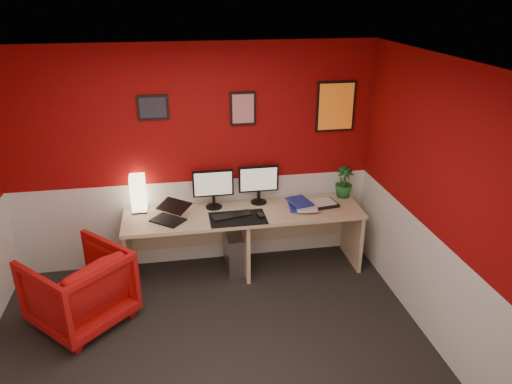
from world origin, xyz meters
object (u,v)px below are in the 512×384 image
object	(u,v)px
laptop	(167,212)
pc_tower	(235,251)
shoji_lamp	(138,194)
zen_tray	(321,204)
armchair	(79,288)
potted_plant	(344,182)
monitor_right	(259,179)
monitor_left	(213,183)
desk	(244,242)

from	to	relation	value
laptop	pc_tower	bearing A→B (deg)	49.51
shoji_lamp	zen_tray	bearing A→B (deg)	-5.60
laptop	armchair	bearing A→B (deg)	-107.07
zen_tray	potted_plant	bearing A→B (deg)	30.45
monitor_right	shoji_lamp	bearing A→B (deg)	179.89
laptop	monitor_left	xyz separation A→B (m)	(0.51, 0.25, 0.18)
zen_tray	pc_tower	bearing A→B (deg)	178.79
zen_tray	armchair	world-z (taller)	zen_tray
desk	shoji_lamp	distance (m)	1.27
shoji_lamp	monitor_right	distance (m)	1.33
potted_plant	monitor_left	bearing A→B (deg)	-178.41
laptop	potted_plant	world-z (taller)	potted_plant
zen_tray	pc_tower	xyz separation A→B (m)	(-0.98, 0.02, -0.52)
desk	monitor_left	bearing A→B (deg)	149.12
shoji_lamp	monitor_left	world-z (taller)	monitor_left
monitor_right	potted_plant	distance (m)	1.01
monitor_left	pc_tower	world-z (taller)	monitor_left
desk	monitor_right	distance (m)	0.72
laptop	zen_tray	xyz separation A→B (m)	(1.70, 0.10, -0.09)
laptop	monitor_left	distance (m)	0.60
zen_tray	armchair	xyz separation A→B (m)	(-2.56, -0.66, -0.37)
shoji_lamp	laptop	size ratio (longest dim) A/B	1.21
potted_plant	zen_tray	bearing A→B (deg)	-149.55
monitor_left	monitor_right	distance (m)	0.52
desk	monitor_right	bearing A→B (deg)	48.24
zen_tray	desk	bearing A→B (deg)	-177.69
potted_plant	armchair	xyz separation A→B (m)	(-2.89, -0.86, -0.54)
potted_plant	pc_tower	size ratio (longest dim) A/B	0.81
monitor_left	potted_plant	distance (m)	1.52
laptop	monitor_right	distance (m)	1.08
monitor_left	armchair	xyz separation A→B (m)	(-1.37, -0.81, -0.65)
laptop	pc_tower	xyz separation A→B (m)	(0.72, 0.12, -0.61)
pc_tower	monitor_right	bearing A→B (deg)	27.71
zen_tray	armchair	bearing A→B (deg)	-165.49
monitor_left	potted_plant	xyz separation A→B (m)	(1.52, 0.04, -0.11)
zen_tray	pc_tower	distance (m)	1.11
shoji_lamp	monitor_right	size ratio (longest dim) A/B	0.69
desk	laptop	size ratio (longest dim) A/B	7.88
zen_tray	potted_plant	distance (m)	0.41
laptop	monitor_left	world-z (taller)	monitor_left
laptop	shoji_lamp	bearing A→B (deg)	174.99
shoji_lamp	monitor_left	size ratio (longest dim) A/B	0.69
potted_plant	armchair	bearing A→B (deg)	-163.51
monitor_right	armchair	xyz separation A→B (m)	(-1.89, -0.86, -0.65)
monitor_left	pc_tower	bearing A→B (deg)	-31.77
desk	zen_tray	xyz separation A→B (m)	(0.88, 0.04, 0.38)
monitor_left	zen_tray	world-z (taller)	monitor_left
zen_tray	laptop	bearing A→B (deg)	-176.59
shoji_lamp	potted_plant	bearing A→B (deg)	-0.09
laptop	potted_plant	distance (m)	2.05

